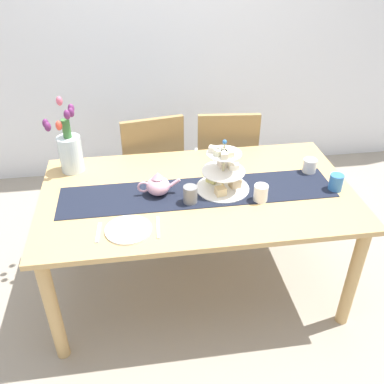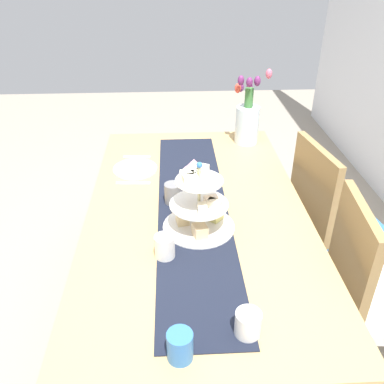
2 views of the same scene
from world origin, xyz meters
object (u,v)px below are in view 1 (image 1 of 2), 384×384
object	(u,v)px
chair_right	(225,160)
fork_left	(98,233)
tulip_vase	(70,149)
mug_orange	(336,182)
dining_table	(197,204)
knife_left	(158,227)
chair_left	(151,165)
cream_jug	(310,166)
mug_grey	(190,194)
mug_white_text	(261,193)
teapot	(158,185)
tiered_cake_stand	(223,173)
dinner_plate_left	(128,230)

from	to	relation	value
chair_right	fork_left	xyz separation A→B (m)	(-0.85, -1.02, 0.22)
tulip_vase	mug_orange	world-z (taller)	tulip_vase
dining_table	knife_left	xyz separation A→B (m)	(-0.24, -0.30, 0.09)
chair_left	knife_left	size ratio (longest dim) A/B	5.35
cream_jug	mug_grey	world-z (taller)	mug_grey
chair_right	mug_grey	world-z (taller)	chair_right
mug_white_text	fork_left	bearing A→B (deg)	-169.41
cream_jug	fork_left	world-z (taller)	cream_jug
mug_white_text	chair_right	bearing A→B (deg)	90.12
teapot	knife_left	size ratio (longest dim) A/B	1.40
tiered_cake_stand	mug_white_text	bearing A→B (deg)	-38.73
chair_left	tulip_vase	distance (m)	0.71
mug_grey	mug_orange	xyz separation A→B (m)	(0.82, 0.01, -0.00)
chair_left	chair_right	distance (m)	0.55
dining_table	mug_white_text	bearing A→B (deg)	-23.58
tiered_cake_stand	tulip_vase	size ratio (longest dim) A/B	0.71
dining_table	fork_left	distance (m)	0.62
mug_orange	mug_white_text	bearing A→B (deg)	-174.25
chair_left	cream_jug	world-z (taller)	chair_left
tiered_cake_stand	mug_orange	bearing A→B (deg)	-8.90
mug_white_text	mug_orange	bearing A→B (deg)	5.75
dining_table	cream_jug	bearing A→B (deg)	9.08
tiered_cake_stand	mug_white_text	xyz separation A→B (m)	(0.18, -0.14, -0.05)
teapot	mug_grey	xyz separation A→B (m)	(0.16, -0.10, -0.01)
dining_table	chair_right	size ratio (longest dim) A/B	1.92
cream_jug	fork_left	bearing A→B (deg)	-161.51
tulip_vase	dinner_plate_left	xyz separation A→B (m)	(0.32, -0.64, -0.14)
tulip_vase	mug_grey	distance (m)	0.80
knife_left	mug_white_text	distance (m)	0.59
dining_table	mug_white_text	size ratio (longest dim) A/B	18.36
chair_right	dinner_plate_left	bearing A→B (deg)	-124.92
mug_white_text	knife_left	bearing A→B (deg)	-164.21
mug_orange	tulip_vase	bearing A→B (deg)	163.57
chair_left	tiered_cake_stand	size ratio (longest dim) A/B	2.99
tiered_cake_stand	dinner_plate_left	distance (m)	0.62
cream_jug	knife_left	size ratio (longest dim) A/B	0.50
dining_table	tiered_cake_stand	world-z (taller)	tiered_cake_stand
fork_left	mug_grey	bearing A→B (deg)	22.18
mug_white_text	cream_jug	bearing A→B (deg)	33.95
fork_left	mug_orange	distance (m)	1.32
dining_table	fork_left	bearing A→B (deg)	-150.72
knife_left	cream_jug	bearing A→B (deg)	23.65
chair_right	mug_orange	distance (m)	0.96
dining_table	teapot	bearing A→B (deg)	180.00
tiered_cake_stand	fork_left	bearing A→B (deg)	-155.98
tulip_vase	cream_jug	bearing A→B (deg)	-9.28
chair_left	teapot	distance (m)	0.77
dining_table	fork_left	xyz separation A→B (m)	(-0.53, -0.30, 0.09)
chair_left	fork_left	distance (m)	1.08
dining_table	knife_left	world-z (taller)	knife_left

